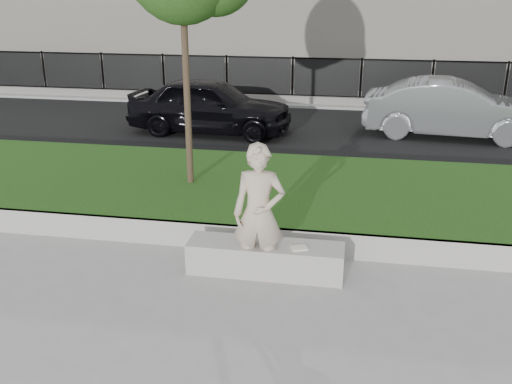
% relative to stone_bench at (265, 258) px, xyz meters
% --- Properties ---
extents(ground, '(90.00, 90.00, 0.00)m').
position_rel_stone_bench_xyz_m(ground, '(-0.40, -0.40, -0.22)').
color(ground, gray).
rests_on(ground, ground).
extents(grass_bank, '(34.00, 4.00, 0.40)m').
position_rel_stone_bench_xyz_m(grass_bank, '(-0.40, 2.60, -0.02)').
color(grass_bank, black).
rests_on(grass_bank, ground).
extents(grass_kerb, '(34.00, 0.08, 0.40)m').
position_rel_stone_bench_xyz_m(grass_kerb, '(-0.40, 0.64, -0.02)').
color(grass_kerb, '#A6A39B').
rests_on(grass_kerb, ground).
extents(street, '(34.00, 7.00, 0.04)m').
position_rel_stone_bench_xyz_m(street, '(-0.40, 8.10, -0.20)').
color(street, black).
rests_on(street, ground).
extents(far_pavement, '(34.00, 3.00, 0.12)m').
position_rel_stone_bench_xyz_m(far_pavement, '(-0.40, 12.60, -0.16)').
color(far_pavement, gray).
rests_on(far_pavement, ground).
extents(iron_fence, '(32.00, 0.30, 1.50)m').
position_rel_stone_bench_xyz_m(iron_fence, '(-0.40, 11.60, 0.32)').
color(iron_fence, slate).
rests_on(iron_fence, far_pavement).
extents(stone_bench, '(2.17, 0.54, 0.44)m').
position_rel_stone_bench_xyz_m(stone_bench, '(0.00, 0.00, 0.00)').
color(stone_bench, '#A6A39B').
rests_on(stone_bench, ground).
extents(man, '(0.71, 0.48, 1.90)m').
position_rel_stone_bench_xyz_m(man, '(-0.07, -0.15, 0.73)').
color(man, beige).
rests_on(man, ground).
extents(book, '(0.26, 0.22, 0.02)m').
position_rel_stone_bench_xyz_m(book, '(0.47, -0.07, 0.23)').
color(book, white).
rests_on(book, stone_bench).
extents(car_dark, '(4.43, 2.00, 1.48)m').
position_rel_stone_bench_xyz_m(car_dark, '(-2.71, 7.50, 0.56)').
color(car_dark, black).
rests_on(car_dark, street).
extents(car_silver, '(4.61, 1.99, 1.48)m').
position_rel_stone_bench_xyz_m(car_silver, '(3.57, 8.18, 0.56)').
color(car_silver, gray).
rests_on(car_silver, street).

